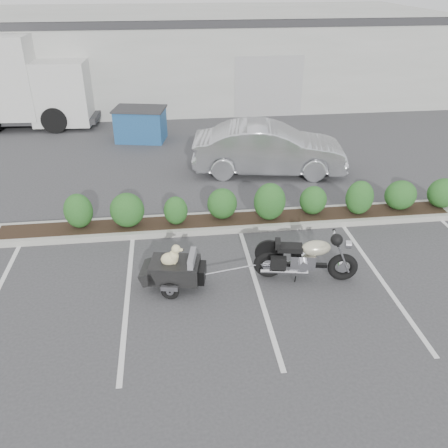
{
  "coord_description": "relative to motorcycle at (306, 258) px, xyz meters",
  "views": [
    {
      "loc": [
        -0.48,
        -8.54,
        5.95
      ],
      "look_at": [
        0.67,
        0.88,
        0.75
      ],
      "focal_mm": 38.0,
      "sensor_mm": 36.0,
      "label": 1
    }
  ],
  "objects": [
    {
      "name": "ground",
      "position": [
        -2.26,
        0.39,
        -0.51
      ],
      "size": [
        90.0,
        90.0,
        0.0
      ],
      "primitive_type": "plane",
      "color": "#38383A",
      "rests_on": "ground"
    },
    {
      "name": "pet_trailer",
      "position": [
        -2.78,
        0.03,
        -0.06
      ],
      "size": [
        1.79,
        1.02,
        1.05
      ],
      "rotation": [
        0.0,
        0.0,
        -0.19
      ],
      "color": "black",
      "rests_on": "ground"
    },
    {
      "name": "sedan",
      "position": [
        0.44,
        5.99,
        0.29
      ],
      "size": [
        5.03,
        2.4,
        1.59
      ],
      "primitive_type": "imported",
      "rotation": [
        0.0,
        0.0,
        1.42
      ],
      "color": "#B9BAC1",
      "rests_on": "ground"
    },
    {
      "name": "planter_kerb",
      "position": [
        -1.26,
        2.59,
        -0.43
      ],
      "size": [
        12.0,
        1.0,
        0.15
      ],
      "primitive_type": "cube",
      "color": "#9E9E93",
      "rests_on": "ground"
    },
    {
      "name": "dumpster",
      "position": [
        -3.75,
        9.75,
        0.12
      ],
      "size": [
        2.11,
        1.65,
        1.24
      ],
      "rotation": [
        0.0,
        0.0,
        -0.21
      ],
      "color": "navy",
      "rests_on": "ground"
    },
    {
      "name": "building",
      "position": [
        -2.26,
        17.39,
        1.49
      ],
      "size": [
        26.0,
        10.0,
        4.0
      ],
      "primitive_type": "cube",
      "color": "#9EA099",
      "rests_on": "ground"
    },
    {
      "name": "motorcycle",
      "position": [
        0.0,
        0.0,
        0.0
      ],
      "size": [
        2.2,
        0.92,
        1.27
      ],
      "rotation": [
        0.0,
        0.0,
        -0.19
      ],
      "color": "black",
      "rests_on": "ground"
    }
  ]
}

